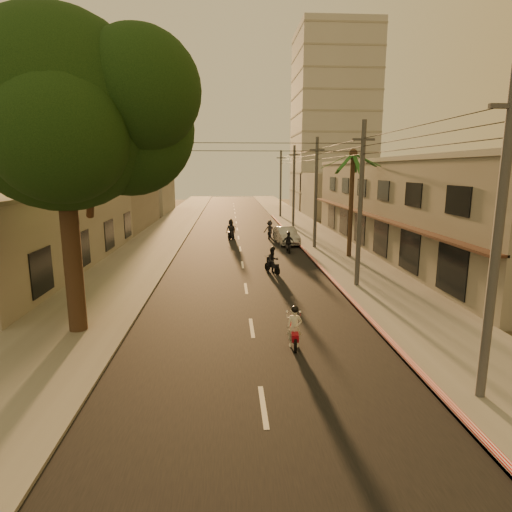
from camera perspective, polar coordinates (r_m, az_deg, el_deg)
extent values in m
plane|color=#383023|center=(16.11, -0.18, -12.15)|extent=(160.00, 160.00, 0.00)
cube|color=black|center=(35.34, -2.13, 0.94)|extent=(10.00, 140.00, 0.02)
cube|color=slate|center=(36.30, 9.80, 1.14)|extent=(5.00, 140.00, 0.12)
cube|color=slate|center=(35.93, -14.17, 0.85)|extent=(5.00, 140.00, 0.12)
cube|color=red|center=(30.99, 7.59, -0.48)|extent=(0.20, 60.00, 0.20)
cube|color=gray|center=(36.08, 20.88, 6.01)|extent=(8.00, 34.00, 7.00)
cube|color=#A09B90|center=(35.96, 21.30, 11.80)|extent=(8.20, 34.20, 0.30)
cube|color=#361F15|center=(34.56, 14.30, 5.54)|extent=(0.80, 34.00, 0.12)
cube|color=#A09B90|center=(31.83, -27.96, 2.99)|extent=(8.00, 24.00, 5.00)
cube|color=gray|center=(31.62, -28.40, 7.64)|extent=(8.20, 24.20, 0.20)
cube|color=#B7B5B2|center=(73.11, 10.22, 17.20)|extent=(12.00, 12.00, 28.00)
cylinder|color=black|center=(18.15, -23.24, -0.45)|extent=(0.70, 0.70, 6.00)
cylinder|color=black|center=(17.95, -21.14, 9.26)|extent=(1.22, 2.17, 3.04)
cylinder|color=black|center=(17.76, -26.24, 9.49)|extent=(1.31, 1.49, 2.73)
sphere|color=black|center=(17.94, -24.68, 17.02)|extent=(7.20, 7.20, 7.20)
sphere|color=black|center=(18.23, -16.67, 15.87)|extent=(5.20, 5.20, 5.20)
sphere|color=black|center=(19.32, -28.91, 15.28)|extent=(4.80, 4.80, 4.80)
sphere|color=black|center=(15.96, -24.68, 14.58)|extent=(4.60, 4.60, 4.60)
sphere|color=black|center=(16.76, -15.28, 20.52)|extent=(4.40, 4.40, 4.40)
sphere|color=black|center=(20.01, -18.97, 19.92)|extent=(4.40, 4.40, 4.40)
cylinder|color=black|center=(32.10, 12.54, 6.44)|extent=(0.32, 0.32, 7.60)
sphere|color=black|center=(32.01, 12.84, 13.23)|extent=(0.60, 0.60, 0.60)
cylinder|color=#38383A|center=(13.01, 29.43, 1.35)|extent=(0.26, 0.26, 9.00)
cube|color=#38383A|center=(12.95, 31.01, 16.76)|extent=(1.20, 0.12, 0.12)
cylinder|color=#38383A|center=(23.89, 13.73, 6.45)|extent=(0.26, 0.26, 9.00)
cube|color=#38383A|center=(23.86, 14.14, 14.84)|extent=(1.20, 0.12, 0.12)
cylinder|color=#38383A|center=(35.50, 7.98, 8.19)|extent=(0.26, 0.26, 9.00)
cube|color=#38383A|center=(35.48, 8.14, 13.84)|extent=(1.20, 0.12, 0.12)
cylinder|color=#38383A|center=(47.31, 5.06, 9.04)|extent=(0.26, 0.26, 9.00)
cube|color=#38383A|center=(47.29, 5.14, 13.28)|extent=(1.20, 0.12, 0.12)
cylinder|color=#38383A|center=(59.19, 3.31, 9.54)|extent=(0.26, 0.26, 9.00)
cube|color=#38383A|center=(59.18, 3.34, 12.93)|extent=(1.20, 0.12, 0.12)
cube|color=#A09B90|center=(61.66, 10.46, 8.05)|extent=(8.00, 14.00, 6.00)
cube|color=#A09B90|center=(50.65, -18.72, 6.03)|extent=(8.00, 14.00, 4.40)
cube|color=#A09B90|center=(68.08, -14.89, 8.59)|extent=(8.00, 14.00, 7.00)
cylinder|color=black|center=(16.75, 4.97, -10.31)|extent=(0.13, 0.51, 0.50)
cylinder|color=black|center=(15.72, 5.26, -11.82)|extent=(0.13, 0.51, 0.50)
cube|color=maroon|center=(16.08, 5.14, -10.34)|extent=(0.33, 1.00, 0.27)
cube|color=maroon|center=(16.45, 5.04, -9.32)|extent=(0.28, 0.11, 0.54)
cylinder|color=silver|center=(16.44, 5.03, -8.17)|extent=(0.49, 0.08, 0.04)
imported|color=beige|center=(15.99, 5.16, -9.47)|extent=(0.61, 0.45, 1.51)
sphere|color=black|center=(15.75, 5.21, -7.08)|extent=(0.27, 0.27, 0.27)
sphere|color=silver|center=(16.33, 4.16, -7.45)|extent=(0.11, 0.11, 0.11)
sphere|color=silver|center=(16.37, 5.93, -7.44)|extent=(0.11, 0.11, 0.11)
cylinder|color=black|center=(27.66, 1.52, -1.46)|extent=(0.32, 0.54, 0.55)
cylinder|color=black|center=(26.64, 2.83, -1.97)|extent=(0.32, 0.54, 0.55)
cube|color=black|center=(27.03, 2.25, -1.20)|extent=(0.70, 1.09, 0.29)
cube|color=black|center=(27.41, 1.73, -0.70)|extent=(0.31, 0.21, 0.59)
cylinder|color=silver|center=(27.44, 1.61, 0.04)|extent=(0.50, 0.26, 0.04)
imported|color=black|center=(26.97, 2.25, -0.61)|extent=(1.27, 1.23, 1.64)
sphere|color=black|center=(26.82, 2.27, 1.00)|extent=(0.29, 0.29, 0.29)
cylinder|color=black|center=(34.56, 4.17, 1.11)|extent=(0.09, 0.53, 0.53)
cylinder|color=black|center=(33.40, 4.44, 0.75)|extent=(0.09, 0.53, 0.53)
cube|color=black|center=(33.87, 4.33, 1.33)|extent=(0.27, 1.04, 0.28)
cube|color=black|center=(34.30, 4.22, 1.71)|extent=(0.28, 0.09, 0.57)
cylinder|color=silver|center=(34.36, 4.21, 2.28)|extent=(0.52, 0.04, 0.04)
imported|color=black|center=(33.82, 4.33, 1.79)|extent=(0.93, 0.39, 1.59)
sphere|color=black|center=(33.70, 4.35, 3.04)|extent=(0.28, 0.28, 0.28)
cylinder|color=black|center=(41.16, -3.09, 2.84)|extent=(0.26, 0.61, 0.60)
cylinder|color=black|center=(39.88, -3.57, 2.56)|extent=(0.26, 0.61, 0.60)
cube|color=black|center=(40.40, -3.36, 3.09)|extent=(0.59, 1.22, 0.32)
cube|color=black|center=(40.89, -3.17, 3.42)|extent=(0.34, 0.19, 0.65)
cylinder|color=silver|center=(40.96, -3.13, 3.97)|extent=(0.58, 0.19, 0.04)
imported|color=black|center=(40.35, -3.36, 3.53)|extent=(1.17, 1.01, 1.81)
sphere|color=black|center=(40.25, -3.38, 4.73)|extent=(0.32, 0.32, 0.32)
cylinder|color=black|center=(41.41, 1.94, 2.88)|extent=(0.21, 0.58, 0.57)
cylinder|color=black|center=(40.17, 1.75, 2.61)|extent=(0.21, 0.58, 0.57)
cube|color=black|center=(40.67, 1.84, 3.11)|extent=(0.50, 1.15, 0.30)
cube|color=black|center=(41.15, 1.91, 3.42)|extent=(0.32, 0.16, 0.61)
cylinder|color=silver|center=(41.22, 1.93, 3.93)|extent=(0.55, 0.15, 0.04)
imported|color=black|center=(40.63, 1.84, 3.52)|extent=(1.34, 1.06, 1.70)
sphere|color=black|center=(40.53, 1.85, 4.64)|extent=(0.30, 0.30, 0.30)
imported|color=#A0A3A8|center=(37.80, 4.04, 2.75)|extent=(2.36, 4.82, 1.50)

